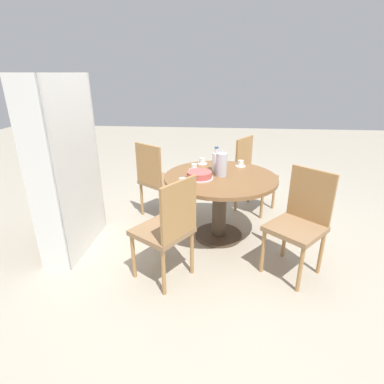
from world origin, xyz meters
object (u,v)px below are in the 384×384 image
Objects in this scene: chair_d at (300,221)px; cup_d at (241,164)px; chair_b at (157,178)px; water_bottle at (216,161)px; coffee_pot at (222,164)px; bookshelf at (68,166)px; cake_main at (199,175)px; cup_b at (194,168)px; chair_a at (252,173)px; cup_c at (202,162)px; cup_a at (182,182)px; chair_c at (167,228)px.

chair_d is 1.04m from cup_d.
water_bottle reaches higher than chair_b.
coffee_pot is at bearing -176.26° from chair_d.
bookshelf is 14.94× the size of cup_d.
cup_d is at bearing 159.75° from chair_d.
water_bottle is 0.94× the size of cake_main.
water_bottle is (0.47, -1.40, -0.05)m from bookshelf.
cup_d is (0.19, -0.51, 0.00)m from cup_b.
chair_a is at bearing -27.45° from coffee_pot.
coffee_pot is at bearing -151.96° from cup_c.
water_bottle is 2.33× the size of cup_b.
coffee_pot is at bearing -49.67° from cup_a.
cake_main reaches higher than cup_a.
water_bottle is (-0.28, -0.70, 0.31)m from chair_b.
water_bottle is 2.33× the size of cup_a.
chair_b is 0.88m from cup_a.
cup_b is at bearing 112.79° from bookshelf.
water_bottle is 0.32m from cake_main.
coffee_pot reaches higher than chair_c.
coffee_pot is 0.43m from cup_d.
bookshelf reaches higher than cup_d.
chair_d reaches higher than cake_main.
bookshelf reaches higher than chair_a.
chair_c is 1.18m from bookshelf.
chair_a is 3.40× the size of coffee_pot.
cup_b is at bearing -8.30° from cup_a.
chair_a and chair_d have the same top height.
chair_a is 0.75m from cup_c.
bookshelf reaches higher than coffee_pot.
water_bottle reaches higher than chair_d.
water_bottle is at bearing -147.61° from cup_c.
cup_a and cup_c have the same top height.
chair_a is at bearing -23.65° from cup_d.
cake_main is 0.63m from cup_d.
cup_b is (0.17, 0.29, -0.10)m from coffee_pot.
bookshelf is at bearing 152.32° from chair_a.
bookshelf is 6.15× the size of coffee_pot.
water_bottle is (-0.62, 0.46, 0.31)m from chair_a.
cake_main is at bearing 148.65° from water_bottle.
chair_c is at bearing 66.11° from bookshelf.
coffee_pot is 2.43× the size of cup_a.
water_bottle reaches higher than chair_c.
cup_b is at bearing -173.90° from chair_d.
cake_main is (-0.88, 0.62, 0.24)m from chair_a.
cup_a is (-1.08, 0.76, 0.23)m from chair_a.
bookshelf is 1.26m from cake_main.
cup_b is 1.00× the size of cup_d.
cup_c is 1.00× the size of cup_d.
cup_d is at bearing -41.26° from cup_a.
cup_a is (-0.46, 0.31, -0.08)m from water_bottle.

